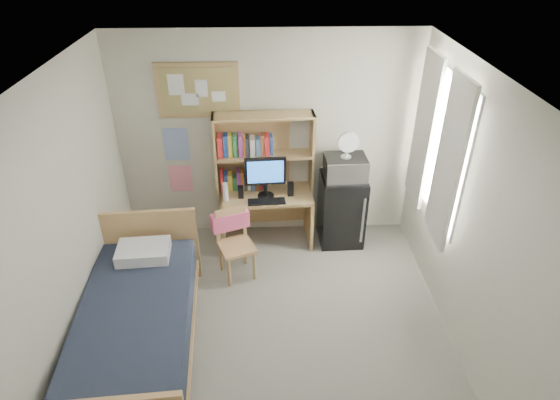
{
  "coord_description": "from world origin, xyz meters",
  "views": [
    {
      "loc": [
        -0.02,
        -3.11,
        3.65
      ],
      "look_at": [
        0.13,
        1.2,
        0.98
      ],
      "focal_mm": 30.0,
      "sensor_mm": 36.0,
      "label": 1
    }
  ],
  "objects_px": {
    "desk_fan": "(347,145)",
    "bulletin_board": "(198,91)",
    "mini_fridge": "(341,209)",
    "desk_chair": "(237,246)",
    "microwave": "(345,168)",
    "monitor": "(265,178)",
    "speaker_right": "(290,189)",
    "speaker_left": "(241,192)",
    "desk": "(266,218)",
    "bed": "(138,330)"
  },
  "relations": [
    {
      "from": "mini_fridge",
      "to": "speaker_left",
      "type": "height_order",
      "value": "mini_fridge"
    },
    {
      "from": "monitor",
      "to": "speaker_left",
      "type": "distance_m",
      "value": 0.35
    },
    {
      "from": "bulletin_board",
      "to": "monitor",
      "type": "height_order",
      "value": "bulletin_board"
    },
    {
      "from": "desk_chair",
      "to": "desk",
      "type": "bearing_deg",
      "value": 41.42
    },
    {
      "from": "bed",
      "to": "monitor",
      "type": "relative_size",
      "value": 3.99
    },
    {
      "from": "monitor",
      "to": "speaker_right",
      "type": "bearing_deg",
      "value": -0.0
    },
    {
      "from": "desk_chair",
      "to": "speaker_right",
      "type": "xyz_separation_m",
      "value": [
        0.64,
        0.61,
        0.38
      ]
    },
    {
      "from": "mini_fridge",
      "to": "bed",
      "type": "distance_m",
      "value": 2.82
    },
    {
      "from": "desk_chair",
      "to": "monitor",
      "type": "distance_m",
      "value": 0.88
    },
    {
      "from": "desk_chair",
      "to": "microwave",
      "type": "bearing_deg",
      "value": 5.47
    },
    {
      "from": "bulletin_board",
      "to": "bed",
      "type": "distance_m",
      "value": 2.66
    },
    {
      "from": "monitor",
      "to": "speaker_right",
      "type": "height_order",
      "value": "monitor"
    },
    {
      "from": "desk_fan",
      "to": "bulletin_board",
      "type": "bearing_deg",
      "value": 168.4
    },
    {
      "from": "bulletin_board",
      "to": "desk_chair",
      "type": "distance_m",
      "value": 1.82
    },
    {
      "from": "microwave",
      "to": "desk_fan",
      "type": "relative_size",
      "value": 1.6
    },
    {
      "from": "speaker_left",
      "to": "monitor",
      "type": "bearing_deg",
      "value": -0.0
    },
    {
      "from": "speaker_left",
      "to": "microwave",
      "type": "xyz_separation_m",
      "value": [
        1.25,
        0.07,
        0.27
      ]
    },
    {
      "from": "monitor",
      "to": "microwave",
      "type": "distance_m",
      "value": 0.96
    },
    {
      "from": "monitor",
      "to": "desk_fan",
      "type": "xyz_separation_m",
      "value": [
        0.95,
        0.06,
        0.38
      ]
    },
    {
      "from": "desk",
      "to": "microwave",
      "type": "height_order",
      "value": "microwave"
    },
    {
      "from": "mini_fridge",
      "to": "desk_chair",
      "type": "bearing_deg",
      "value": -154.5
    },
    {
      "from": "bulletin_board",
      "to": "microwave",
      "type": "height_order",
      "value": "bulletin_board"
    },
    {
      "from": "bulletin_board",
      "to": "mini_fridge",
      "type": "bearing_deg",
      "value": -9.07
    },
    {
      "from": "speaker_left",
      "to": "microwave",
      "type": "relative_size",
      "value": 0.31
    },
    {
      "from": "desk_chair",
      "to": "microwave",
      "type": "height_order",
      "value": "microwave"
    },
    {
      "from": "microwave",
      "to": "desk_fan",
      "type": "height_order",
      "value": "desk_fan"
    },
    {
      "from": "bulletin_board",
      "to": "desk_chair",
      "type": "bearing_deg",
      "value": -66.48
    },
    {
      "from": "bed",
      "to": "mini_fridge",
      "type": "bearing_deg",
      "value": 35.11
    },
    {
      "from": "desk",
      "to": "desk_fan",
      "type": "relative_size",
      "value": 3.72
    },
    {
      "from": "bulletin_board",
      "to": "speaker_left",
      "type": "height_order",
      "value": "bulletin_board"
    },
    {
      "from": "microwave",
      "to": "desk_fan",
      "type": "distance_m",
      "value": 0.29
    },
    {
      "from": "desk_chair",
      "to": "bed",
      "type": "height_order",
      "value": "desk_chair"
    },
    {
      "from": "bed",
      "to": "speaker_left",
      "type": "distance_m",
      "value": 1.98
    },
    {
      "from": "desk",
      "to": "mini_fridge",
      "type": "xyz_separation_m",
      "value": [
        0.95,
        0.02,
        0.1
      ]
    },
    {
      "from": "speaker_left",
      "to": "speaker_right",
      "type": "height_order",
      "value": "speaker_right"
    },
    {
      "from": "desk",
      "to": "desk_chair",
      "type": "xyz_separation_m",
      "value": [
        -0.34,
        -0.65,
        0.06
      ]
    },
    {
      "from": "mini_fridge",
      "to": "bulletin_board",
      "type": "bearing_deg",
      "value": 169.05
    },
    {
      "from": "desk_fan",
      "to": "desk_chair",
      "type": "bearing_deg",
      "value": -155.22
    },
    {
      "from": "bulletin_board",
      "to": "mini_fridge",
      "type": "distance_m",
      "value": 2.26
    },
    {
      "from": "bed",
      "to": "microwave",
      "type": "distance_m",
      "value": 2.9
    },
    {
      "from": "bulletin_board",
      "to": "desk_fan",
      "type": "xyz_separation_m",
      "value": [
        1.7,
        -0.29,
        -0.57
      ]
    },
    {
      "from": "speaker_right",
      "to": "microwave",
      "type": "xyz_separation_m",
      "value": [
        0.65,
        0.04,
        0.26
      ]
    },
    {
      "from": "bulletin_board",
      "to": "microwave",
      "type": "relative_size",
      "value": 1.93
    },
    {
      "from": "mini_fridge",
      "to": "monitor",
      "type": "distance_m",
      "value": 1.08
    },
    {
      "from": "desk_chair",
      "to": "monitor",
      "type": "height_order",
      "value": "monitor"
    },
    {
      "from": "desk_chair",
      "to": "desk_fan",
      "type": "distance_m",
      "value": 1.72
    },
    {
      "from": "bulletin_board",
      "to": "microwave",
      "type": "xyz_separation_m",
      "value": [
        1.7,
        -0.29,
        -0.87
      ]
    },
    {
      "from": "desk_chair",
      "to": "bulletin_board",
      "type": "bearing_deg",
      "value": 92.33
    },
    {
      "from": "mini_fridge",
      "to": "monitor",
      "type": "bearing_deg",
      "value": -177.32
    },
    {
      "from": "desk",
      "to": "desk_fan",
      "type": "height_order",
      "value": "desk_fan"
    }
  ]
}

